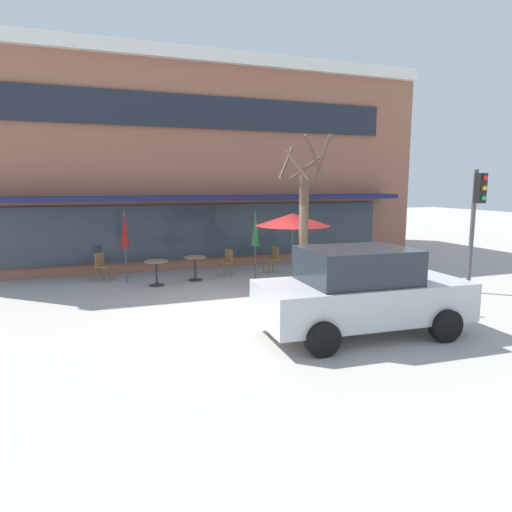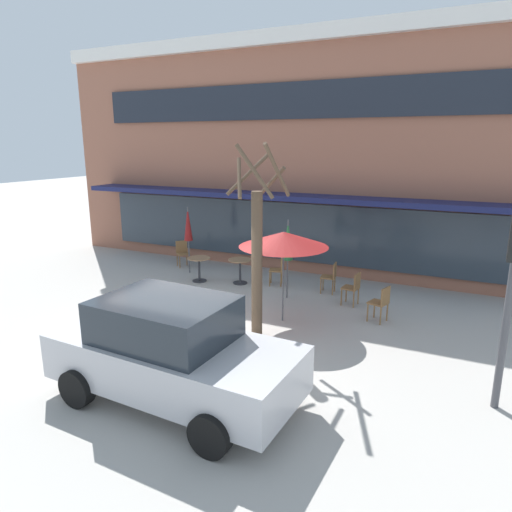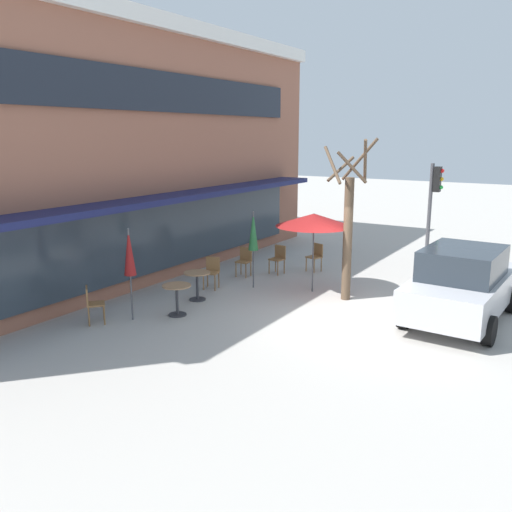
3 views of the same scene
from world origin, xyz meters
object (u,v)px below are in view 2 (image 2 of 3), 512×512
object	(u,v)px
patio_umbrella_green_folded	(284,239)
cafe_chair_3	(353,286)
cafe_chair_2	(279,268)
patio_umbrella_corner_open	(288,241)
cafe_table_streetside	(199,265)
cafe_chair_1	(381,301)
cafe_table_near_wall	(240,267)
street_tree	(257,251)
patio_umbrella_cream_folded	(188,224)
parked_sedan	(172,351)
cafe_chair_4	(331,275)
cafe_chair_0	(182,252)

from	to	relation	value
patio_umbrella_green_folded	cafe_chair_3	world-z (taller)	patio_umbrella_green_folded
cafe_chair_2	cafe_chair_3	xyz separation A→B (m)	(2.46, -0.78, 0.00)
patio_umbrella_corner_open	cafe_chair_2	distance (m)	1.62
patio_umbrella_corner_open	cafe_chair_3	xyz separation A→B (m)	(1.79, 0.20, -1.10)
cafe_table_streetside	cafe_chair_1	size ratio (longest dim) A/B	0.85
cafe_chair_1	cafe_chair_2	size ratio (longest dim) A/B	1.00
cafe_chair_1	cafe_chair_3	bearing A→B (deg)	135.56
cafe_table_near_wall	street_tree	size ratio (longest dim) A/B	0.18
patio_umbrella_cream_folded	cafe_chair_1	world-z (taller)	patio_umbrella_cream_folded
cafe_chair_2	street_tree	bearing A→B (deg)	-74.37
patio_umbrella_corner_open	cafe_chair_2	xyz separation A→B (m)	(-0.67, 0.97, -1.10)
cafe_chair_3	cafe_table_streetside	bearing A→B (deg)	179.11
cafe_chair_2	cafe_chair_3	bearing A→B (deg)	-17.53
parked_sedan	street_tree	world-z (taller)	street_tree
cafe_table_streetside	street_tree	size ratio (longest dim) A/B	0.18
patio_umbrella_corner_open	street_tree	world-z (taller)	street_tree
cafe_table_near_wall	cafe_table_streetside	xyz separation A→B (m)	(-1.25, -0.35, 0.00)
cafe_chair_2	street_tree	world-z (taller)	street_tree
parked_sedan	street_tree	size ratio (longest dim) A/B	1.01
cafe_chair_3	cafe_chair_4	xyz separation A→B (m)	(-0.82, 0.73, 0.00)
cafe_chair_1	patio_umbrella_cream_folded	bearing A→B (deg)	165.98
cafe_table_streetside	street_tree	distance (m)	4.73
patio_umbrella_corner_open	patio_umbrella_green_folded	bearing A→B (deg)	-71.78
patio_umbrella_cream_folded	cafe_chair_4	distance (m)	4.95
cafe_chair_4	street_tree	bearing A→B (deg)	-99.61
patio_umbrella_cream_folded	patio_umbrella_corner_open	world-z (taller)	same
cafe_chair_1	parked_sedan	xyz separation A→B (m)	(-2.47, -4.96, 0.35)
patio_umbrella_green_folded	parked_sedan	size ratio (longest dim) A/B	0.51
cafe_table_streetside	cafe_chair_3	distance (m)	4.83
patio_umbrella_cream_folded	cafe_chair_1	xyz separation A→B (m)	(6.54, -1.63, -1.10)
cafe_chair_0	cafe_chair_3	distance (m)	6.47
cafe_chair_1	street_tree	size ratio (longest dim) A/B	0.21
patio_umbrella_green_folded	patio_umbrella_cream_folded	distance (m)	5.10
cafe_table_streetside	street_tree	world-z (taller)	street_tree
cafe_chair_2	cafe_chair_3	world-z (taller)	same
cafe_table_near_wall	patio_umbrella_green_folded	world-z (taller)	patio_umbrella_green_folded
cafe_chair_1	cafe_chair_3	world-z (taller)	same
cafe_chair_3	parked_sedan	size ratio (longest dim) A/B	0.21
cafe_table_streetside	cafe_chair_3	world-z (taller)	cafe_chair_3
cafe_chair_3	street_tree	distance (m)	3.52
patio_umbrella_green_folded	patio_umbrella_corner_open	distance (m)	1.74
cafe_chair_4	street_tree	size ratio (longest dim) A/B	0.21
cafe_table_near_wall	cafe_chair_0	distance (m)	2.89
cafe_table_streetside	cafe_chair_0	world-z (taller)	cafe_chair_0
patio_umbrella_green_folded	cafe_chair_4	size ratio (longest dim) A/B	2.47
patio_umbrella_green_folded	patio_umbrella_corner_open	size ratio (longest dim) A/B	1.00
cafe_table_near_wall	cafe_table_streetside	bearing A→B (deg)	-164.14
patio_umbrella_cream_folded	cafe_table_streetside	bearing A→B (deg)	-40.05
patio_umbrella_corner_open	cafe_chair_0	world-z (taller)	patio_umbrella_corner_open
cafe_table_streetside	cafe_chair_1	xyz separation A→B (m)	(5.72, -0.95, 0.01)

